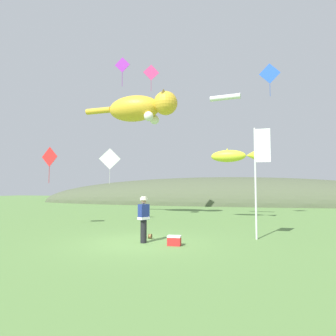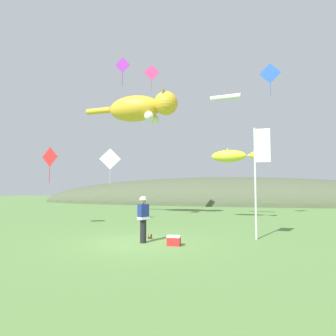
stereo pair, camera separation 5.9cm
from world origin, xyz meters
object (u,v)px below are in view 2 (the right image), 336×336
(kite_diamond_white, at_px, (110,159))
(kite_diamond_blue, at_px, (270,73))
(kite_spool, at_px, (150,236))
(picnic_cooler, at_px, (174,241))
(kite_diamond_red, at_px, (50,157))
(festival_attendant, at_px, (143,218))
(kite_tube_streamer, at_px, (226,97))
(festival_banner_pole, at_px, (259,166))
(kite_fish_windsock, at_px, (234,156))
(kite_diamond_pink, at_px, (152,73))
(kite_diamond_violet, at_px, (123,65))
(kite_giant_cat, at_px, (141,108))

(kite_diamond_white, height_order, kite_diamond_blue, kite_diamond_blue)
(kite_spool, distance_m, kite_diamond_blue, 14.65)
(picnic_cooler, xyz_separation_m, kite_diamond_red, (-7.91, 3.24, 3.62))
(festival_attendant, height_order, kite_tube_streamer, kite_tube_streamer)
(festival_banner_pole, relative_size, kite_fish_windsock, 1.46)
(festival_banner_pole, height_order, kite_diamond_pink, kite_diamond_pink)
(festival_attendant, distance_m, kite_spool, 1.27)
(picnic_cooler, distance_m, kite_diamond_pink, 18.04)
(festival_attendant, relative_size, kite_diamond_white, 0.79)
(kite_diamond_violet, bearing_deg, kite_tube_streamer, 31.34)
(kite_spool, height_order, festival_banner_pole, festival_banner_pole)
(kite_fish_windsock, relative_size, kite_tube_streamer, 1.50)
(festival_attendant, height_order, kite_spool, festival_attendant)
(kite_spool, xyz_separation_m, kite_diamond_violet, (-3.61, 5.00, 9.73))
(kite_spool, relative_size, kite_diamond_violet, 0.11)
(kite_giant_cat, xyz_separation_m, kite_diamond_white, (-0.57, -3.88, -4.21))
(picnic_cooler, distance_m, kite_diamond_violet, 12.46)
(kite_giant_cat, distance_m, kite_diamond_red, 8.57)
(kite_fish_windsock, xyz_separation_m, kite_diamond_red, (-9.53, -6.76, -0.50))
(kite_diamond_red, bearing_deg, kite_spool, -17.64)
(picnic_cooler, distance_m, kite_diamond_red, 9.28)
(kite_giant_cat, height_order, kite_fish_windsock, kite_giant_cat)
(kite_diamond_white, relative_size, kite_diamond_pink, 0.98)
(kite_tube_streamer, distance_m, kite_diamond_blue, 3.44)
(kite_diamond_pink, bearing_deg, kite_tube_streamer, -23.86)
(picnic_cooler, xyz_separation_m, kite_diamond_pink, (-5.26, 12.70, 11.69))
(kite_giant_cat, bearing_deg, kite_tube_streamer, -2.29)
(kite_spool, relative_size, kite_diamond_red, 0.10)
(kite_fish_windsock, distance_m, kite_diamond_blue, 6.22)
(kite_spool, bearing_deg, kite_diamond_pink, 108.81)
(festival_attendant, xyz_separation_m, kite_diamond_violet, (-3.67, 5.95, 8.88))
(kite_diamond_blue, bearing_deg, kite_fish_windsock, -168.46)
(kite_tube_streamer, relative_size, kite_diamond_pink, 0.93)
(kite_spool, distance_m, kite_diamond_pink, 16.95)
(kite_tube_streamer, relative_size, kite_diamond_violet, 1.12)
(kite_tube_streamer, bearing_deg, kite_diamond_white, -152.30)
(kite_diamond_pink, bearing_deg, kite_giant_cat, -88.48)
(picnic_cooler, distance_m, kite_tube_streamer, 12.86)
(picnic_cooler, relative_size, kite_diamond_pink, 0.23)
(festival_attendant, bearing_deg, festival_banner_pole, 24.51)
(picnic_cooler, bearing_deg, festival_attendant, 170.86)
(picnic_cooler, bearing_deg, festival_banner_pole, 35.39)
(kite_spool, xyz_separation_m, kite_diamond_pink, (-3.93, 11.55, 11.77))
(kite_giant_cat, height_order, kite_diamond_red, kite_giant_cat)
(kite_diamond_white, xyz_separation_m, kite_diamond_blue, (9.88, 4.28, 6.06))
(kite_diamond_blue, distance_m, kite_diamond_red, 15.35)
(kite_fish_windsock, bearing_deg, kite_spool, -108.42)
(kite_diamond_red, bearing_deg, kite_diamond_blue, 31.17)
(kite_diamond_blue, xyz_separation_m, kite_diamond_red, (-12.02, -7.27, -6.18))
(festival_attendant, height_order, kite_giant_cat, kite_giant_cat)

